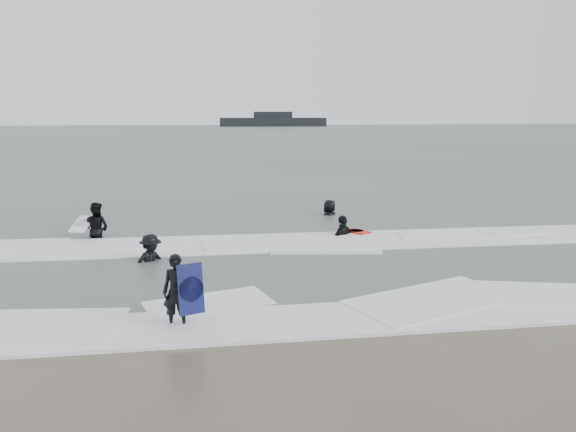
{
  "coord_description": "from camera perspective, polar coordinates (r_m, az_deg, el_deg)",
  "views": [
    {
      "loc": [
        -2.16,
        -10.98,
        4.11
      ],
      "look_at": [
        0.0,
        5.0,
        1.1
      ],
      "focal_mm": 35.0,
      "sensor_mm": 36.0,
      "label": 1
    }
  ],
  "objects": [
    {
      "name": "surfer_wading",
      "position": [
        19.44,
        -18.82,
        -2.21
      ],
      "size": [
        1.05,
        0.94,
        1.77
      ],
      "primitive_type": "imported",
      "rotation": [
        0.0,
        0.0,
        2.76
      ],
      "color": "black",
      "rests_on": "ground"
    },
    {
      "name": "surfer_breaker",
      "position": [
        15.92,
        -13.73,
        -4.7
      ],
      "size": [
        1.24,
        1.12,
        1.67
      ],
      "primitive_type": "imported",
      "rotation": [
        0.0,
        0.0,
        0.6
      ],
      "color": "black",
      "rests_on": "ground"
    },
    {
      "name": "bodyboards",
      "position": [
        16.07,
        -7.34,
        -2.51
      ],
      "size": [
        9.81,
        8.91,
        1.25
      ],
      "color": "#0F134A",
      "rests_on": "ground"
    },
    {
      "name": "ground",
      "position": [
        11.92,
        3.27,
        -9.62
      ],
      "size": [
        320.0,
        320.0,
        0.0
      ],
      "primitive_type": "plane",
      "color": "brown",
      "rests_on": "ground"
    },
    {
      "name": "surfer_centre",
      "position": [
        11.27,
        -11.11,
        -11.03
      ],
      "size": [
        0.58,
        0.43,
        1.47
      ],
      "primitive_type": "imported",
      "rotation": [
        0.0,
        0.0,
        -0.15
      ],
      "color": "black",
      "rests_on": "ground"
    },
    {
      "name": "surfer_right_far",
      "position": [
        22.44,
        4.25,
        -0.0
      ],
      "size": [
        1.03,
        1.03,
        1.81
      ],
      "primitive_type": "imported",
      "rotation": [
        0.0,
        0.0,
        -2.35
      ],
      "color": "black",
      "rests_on": "ground"
    },
    {
      "name": "surfer_right_near",
      "position": [
        18.86,
        5.61,
        -2.06
      ],
      "size": [
        1.14,
        1.03,
        1.86
      ],
      "primitive_type": "imported",
      "rotation": [
        0.0,
        0.0,
        -2.47
      ],
      "color": "black",
      "rests_on": "ground"
    },
    {
      "name": "vessel_horizon",
      "position": [
        157.36,
        -1.54,
        9.63
      ],
      "size": [
        29.19,
        5.21,
        3.96
      ],
      "color": "black",
      "rests_on": "ground"
    },
    {
      "name": "sea",
      "position": [
        91.09,
        -6.4,
        7.97
      ],
      "size": [
        320.0,
        320.0,
        0.0
      ],
      "primitive_type": "plane",
      "color": "#47544C",
      "rests_on": "ground"
    },
    {
      "name": "surf_foam",
      "position": [
        15.39,
        0.65,
        -4.77
      ],
      "size": [
        30.03,
        9.06,
        0.09
      ],
      "color": "white",
      "rests_on": "ground"
    }
  ]
}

